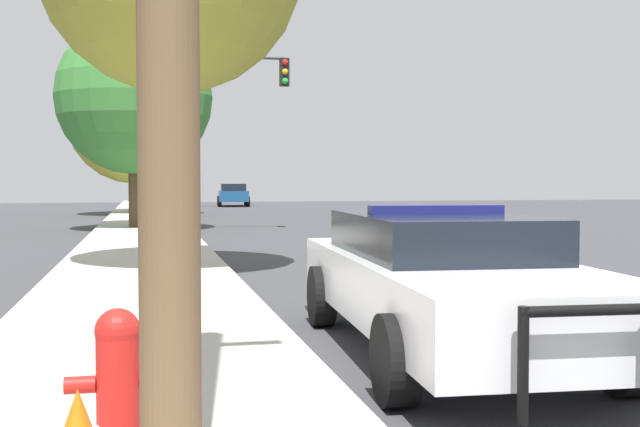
% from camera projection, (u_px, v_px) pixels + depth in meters
% --- Properties ---
extents(ground_plane, '(110.00, 110.00, 0.00)m').
position_uv_depth(ground_plane, '(638.00, 337.00, 8.41)').
color(ground_plane, '#3D3D42').
extents(sidewalk_left, '(3.00, 110.00, 0.13)m').
position_uv_depth(sidewalk_left, '(140.00, 354.00, 7.31)').
color(sidewalk_left, '#BCB7AD').
rests_on(sidewalk_left, ground_plane).
extents(police_car, '(2.25, 5.51, 1.41)m').
position_uv_depth(police_car, '(442.00, 277.00, 7.61)').
color(police_car, white).
rests_on(police_car, ground_plane).
extents(fire_hydrant, '(0.58, 0.25, 0.81)m').
position_uv_depth(fire_hydrant, '(118.00, 376.00, 4.45)').
color(fire_hydrant, red).
rests_on(fire_hydrant, sidewalk_left).
extents(traffic_light, '(3.67, 0.35, 5.63)m').
position_uv_depth(traffic_light, '(221.00, 105.00, 25.55)').
color(traffic_light, '#424247').
rests_on(traffic_light, sidewalk_left).
extents(car_background_distant, '(2.26, 4.37, 1.45)m').
position_uv_depth(car_background_distant, '(233.00, 194.00, 51.78)').
color(car_background_distant, navy).
rests_on(car_background_distant, ground_plane).
extents(tree_sidewalk_far, '(6.35, 6.35, 7.73)m').
position_uv_depth(tree_sidewalk_far, '(134.00, 117.00, 38.06)').
color(tree_sidewalk_far, brown).
rests_on(tree_sidewalk_far, sidewalk_left).
extents(tree_sidewalk_mid, '(5.07, 5.07, 6.79)m').
position_uv_depth(tree_sidewalk_mid, '(134.00, 97.00, 26.03)').
color(tree_sidewalk_mid, '#4C3823').
rests_on(tree_sidewalk_mid, sidewalk_left).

